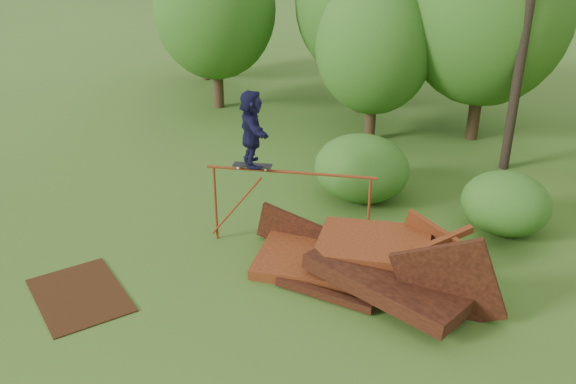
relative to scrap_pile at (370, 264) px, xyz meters
The scene contains 14 objects.
ground 2.32m from the scrap_pile, 121.50° to the right, with size 240.00×240.00×0.00m, color #2D5116.
scrap_pile is the anchor object (origin of this frame).
grind_rail 2.45m from the scrap_pile, 167.11° to the left, with size 3.66×1.26×1.89m.
skateboard 3.38m from the scrap_pile, behind, with size 0.90×0.49×0.09m.
skater 3.87m from the scrap_pile, behind, with size 1.59×0.51×1.72m, color #141333.
flat_plate 6.05m from the scrap_pile, 146.22° to the right, with size 2.31×1.65×0.03m, color #331A0A.
tree_0 12.85m from the scrap_pile, 138.42° to the left, with size 4.32×4.32×6.09m.
tree_1 11.75m from the scrap_pile, 113.36° to the left, with size 4.84×4.84×6.74m.
tree_2 8.73m from the scrap_pile, 111.57° to the left, with size 3.68×3.68×5.19m.
tree_3 10.15m from the scrap_pile, 90.73° to the left, with size 5.12×5.12×7.11m.
tree_6 16.46m from the scrap_pile, 136.86° to the left, with size 3.47×3.47×4.85m.
shrub_left 3.95m from the scrap_pile, 115.13° to the left, with size 2.53×2.33×1.75m, color #245416.
shrub_right 4.07m from the scrap_pile, 59.62° to the left, with size 2.11×1.94×1.50m, color #245416.
utility_pole 8.75m from the scrap_pile, 79.91° to the left, with size 1.40×0.28×9.52m.
Camera 1 is at (5.08, -9.01, 7.65)m, focal length 40.00 mm.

